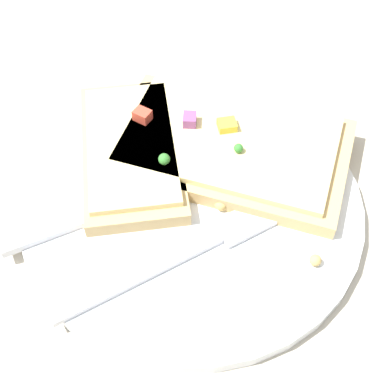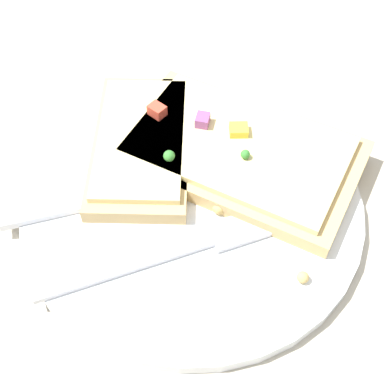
{
  "view_description": "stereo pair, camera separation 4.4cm",
  "coord_description": "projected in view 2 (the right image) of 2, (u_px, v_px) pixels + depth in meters",
  "views": [
    {
      "loc": [
        0.27,
        -0.03,
        0.37
      ],
      "look_at": [
        0.0,
        0.0,
        0.02
      ],
      "focal_mm": 50.0,
      "sensor_mm": 36.0,
      "label": 1
    },
    {
      "loc": [
        0.27,
        0.02,
        0.37
      ],
      "look_at": [
        0.0,
        0.0,
        0.02
      ],
      "focal_mm": 50.0,
      "sensor_mm": 36.0,
      "label": 2
    }
  ],
  "objects": [
    {
      "name": "plate",
      "position": [
        192.0,
        203.0,
        0.46
      ],
      "size": [
        0.29,
        0.29,
        0.01
      ],
      "color": "white",
      "rests_on": "ground"
    },
    {
      "name": "pizza_slice_main",
      "position": [
        239.0,
        151.0,
        0.47
      ],
      "size": [
        0.2,
        0.24,
        0.03
      ],
      "rotation": [
        0.0,
        0.0,
        4.29
      ],
      "color": "tan",
      "rests_on": "plate"
    },
    {
      "name": "crumb_scatter",
      "position": [
        205.0,
        183.0,
        0.46
      ],
      "size": [
        0.18,
        0.15,
        0.01
      ],
      "color": "tan",
      "rests_on": "plate"
    },
    {
      "name": "pizza_slice_corner",
      "position": [
        142.0,
        143.0,
        0.48
      ],
      "size": [
        0.17,
        0.09,
        0.03
      ],
      "rotation": [
        0.0,
        0.0,
        0.03
      ],
      "color": "tan",
      "rests_on": "plate"
    },
    {
      "name": "ground_plane",
      "position": [
        192.0,
        207.0,
        0.46
      ],
      "size": [
        4.0,
        4.0,
        0.0
      ],
      "primitive_type": "plane",
      "color": "#BCB29E"
    },
    {
      "name": "knife",
      "position": [
        101.0,
        199.0,
        0.45
      ],
      "size": [
        0.08,
        0.19,
        0.01
      ],
      "rotation": [
        0.0,
        0.0,
        8.19
      ],
      "color": "silver",
      "rests_on": "plate"
    },
    {
      "name": "fork",
      "position": [
        194.0,
        244.0,
        0.42
      ],
      "size": [
        0.11,
        0.22,
        0.01
      ],
      "rotation": [
        0.0,
        0.0,
        8.27
      ],
      "color": "silver",
      "rests_on": "plate"
    }
  ]
}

